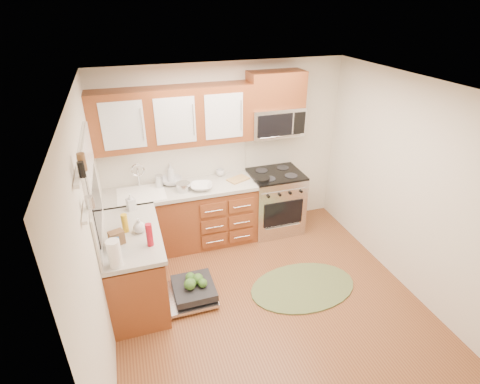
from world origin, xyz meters
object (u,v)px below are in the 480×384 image
object	(u,v)px
bowl_b	(172,181)
dishwasher	(191,292)
sink	(142,202)
stock_pot	(183,187)
rug	(303,287)
skillet	(262,179)
range	(275,202)
paper_towel_roll	(114,253)
upper_cabinets	(173,117)
microwave	(275,121)
cutting_board	(238,179)
cup	(220,173)
bowl_a	(202,187)

from	to	relation	value
bowl_b	dishwasher	bearing A→B (deg)	-91.85
sink	stock_pot	world-z (taller)	stock_pot
rug	skillet	xyz separation A→B (m)	(-0.11, 1.23, 0.96)
range	paper_towel_roll	xyz separation A→B (m)	(-2.28, -1.45, 0.59)
sink	stock_pot	distance (m)	0.58
upper_cabinets	rug	bearing A→B (deg)	-50.94
stock_pot	sink	bearing A→B (deg)	172.17
rug	microwave	bearing A→B (deg)	83.53
sink	rug	bearing A→B (deg)	-37.83
dishwasher	cutting_board	bearing A→B (deg)	49.84
skillet	cup	world-z (taller)	cup
sink	microwave	bearing A→B (deg)	3.85
upper_cabinets	cutting_board	bearing A→B (deg)	-9.53
rug	skillet	distance (m)	1.56
upper_cabinets	sink	bearing A→B (deg)	-163.55
upper_cabinets	bowl_a	world-z (taller)	upper_cabinets
upper_cabinets	cup	distance (m)	1.10
dishwasher	cup	world-z (taller)	cup
upper_cabinets	bowl_a	distance (m)	0.99
skillet	cutting_board	bearing A→B (deg)	152.29
sink	cup	xyz separation A→B (m)	(1.15, 0.23, 0.17)
bowl_b	sink	bearing A→B (deg)	-157.38
microwave	cup	xyz separation A→B (m)	(-0.78, 0.10, -0.73)
upper_cabinets	bowl_b	xyz separation A→B (m)	(-0.09, 0.03, -0.90)
microwave	bowl_a	xyz separation A→B (m)	(-1.14, -0.23, -0.74)
range	microwave	bearing A→B (deg)	90.00
rug	bowl_a	distance (m)	1.85
microwave	cutting_board	world-z (taller)	microwave
upper_cabinets	cup	size ratio (longest dim) A/B	16.90
upper_cabinets	cutting_board	size ratio (longest dim) A/B	7.02
upper_cabinets	cutting_board	distance (m)	1.26
rug	range	bearing A→B (deg)	82.97
stock_pot	bowl_a	bearing A→B (deg)	-6.89
microwave	rug	distance (m)	2.26
dishwasher	skillet	distance (m)	1.82
range	sink	xyz separation A→B (m)	(-1.93, -0.01, 0.33)
rug	cutting_board	world-z (taller)	cutting_board
skillet	sink	bearing A→B (deg)	175.10
paper_towel_roll	bowl_b	distance (m)	1.80
sink	cup	world-z (taller)	cup
rug	bowl_b	world-z (taller)	bowl_b
dishwasher	cup	size ratio (longest dim) A/B	5.77
rug	bowl_a	world-z (taller)	bowl_a
skillet	range	bearing A→B (deg)	28.40
bowl_b	stock_pot	bearing A→B (deg)	-65.19
sink	stock_pot	size ratio (longest dim) A/B	3.28
cutting_board	rug	bearing A→B (deg)	-73.45
upper_cabinets	dishwasher	distance (m)	2.19
skillet	bowl_b	distance (m)	1.26
dishwasher	microwave	bearing A→B (deg)	39.07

